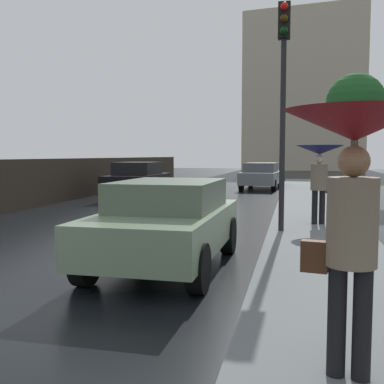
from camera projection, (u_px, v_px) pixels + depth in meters
car_black_near_kerb at (138, 179)px, 19.20m from camera, size 1.84×4.17×1.52m
car_green_mid_road at (167, 221)px, 7.38m from camera, size 1.88×3.89×1.40m
car_grey_behind_camera at (261, 175)px, 24.47m from camera, size 2.11×4.64×1.41m
pedestrian_with_umbrella_near at (320, 161)px, 11.01m from camera, size 1.13×1.13×1.91m
pedestrian_with_umbrella_far at (353, 169)px, 3.32m from camera, size 1.02×1.02×2.01m
traffic_light at (283, 77)px, 9.84m from camera, size 0.26×0.39×4.92m
street_tree_near at (356, 104)px, 18.39m from camera, size 2.33×2.33×5.11m
distant_tower at (307, 94)px, 56.77m from camera, size 15.35×11.03×18.91m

